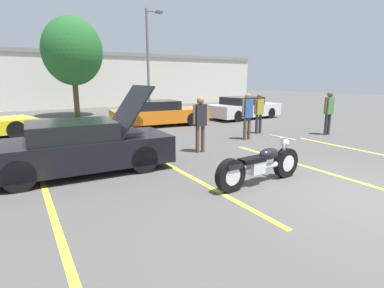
# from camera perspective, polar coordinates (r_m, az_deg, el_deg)

# --- Properties ---
(ground_plane) EXTENTS (80.00, 80.00, 0.00)m
(ground_plane) POSITION_cam_1_polar(r_m,az_deg,el_deg) (6.74, 29.40, -8.95)
(ground_plane) COLOR #514F4C
(parking_stripe_foreground) EXTENTS (0.12, 4.85, 0.01)m
(parking_stripe_foreground) POSITION_cam_1_polar(r_m,az_deg,el_deg) (5.71, -24.97, -12.19)
(parking_stripe_foreground) COLOR yellow
(parking_stripe_foreground) RESTS_ON ground
(parking_stripe_middle) EXTENTS (0.12, 4.85, 0.01)m
(parking_stripe_middle) POSITION_cam_1_polar(r_m,az_deg,el_deg) (6.64, 2.22, -7.57)
(parking_stripe_middle) COLOR yellow
(parking_stripe_middle) RESTS_ON ground
(parking_stripe_back) EXTENTS (0.12, 4.85, 0.01)m
(parking_stripe_back) POSITION_cam_1_polar(r_m,az_deg,el_deg) (8.61, 19.49, -3.62)
(parking_stripe_back) COLOR yellow
(parking_stripe_back) RESTS_ON ground
(parking_stripe_far) EXTENTS (0.12, 4.85, 0.01)m
(parking_stripe_far) POSITION_cam_1_polar(r_m,az_deg,el_deg) (11.08, 29.65, -1.10)
(parking_stripe_far) COLOR yellow
(parking_stripe_far) RESTS_ON ground
(far_building) EXTENTS (32.00, 4.20, 4.40)m
(far_building) POSITION_cam_1_polar(r_m,az_deg,el_deg) (27.41, -19.44, 11.76)
(far_building) COLOR beige
(far_building) RESTS_ON ground
(light_pole) EXTENTS (1.21, 0.28, 6.80)m
(light_pole) POSITION_cam_1_polar(r_m,az_deg,el_deg) (21.29, -8.18, 16.23)
(light_pole) COLOR slate
(light_pole) RESTS_ON ground
(tree_background) EXTENTS (3.46, 3.46, 5.86)m
(tree_background) POSITION_cam_1_polar(r_m,az_deg,el_deg) (19.85, -21.82, 16.05)
(tree_background) COLOR brown
(tree_background) RESTS_ON ground
(motorcycle) EXTENTS (2.40, 0.70, 0.98)m
(motorcycle) POSITION_cam_1_polar(r_m,az_deg,el_deg) (6.69, 12.82, -4.05)
(motorcycle) COLOR black
(motorcycle) RESTS_ON ground
(show_car_hood_open) EXTENTS (4.37, 1.91, 2.10)m
(show_car_hood_open) POSITION_cam_1_polar(r_m,az_deg,el_deg) (7.80, -20.40, -0.58)
(show_car_hood_open) COLOR black
(show_car_hood_open) RESTS_ON ground
(parked_car_right_row) EXTENTS (4.53, 2.30, 1.25)m
(parked_car_right_row) POSITION_cam_1_polar(r_m,az_deg,el_deg) (17.81, 9.76, 6.75)
(parked_car_right_row) COLOR silver
(parked_car_right_row) RESTS_ON ground
(parked_car_mid_row) EXTENTS (4.74, 2.23, 1.23)m
(parked_car_mid_row) POSITION_cam_1_polar(r_m,az_deg,el_deg) (14.90, -6.33, 5.78)
(parked_car_mid_row) COLOR orange
(parked_car_mid_row) RESTS_ON ground
(spectator_near_motorcycle) EXTENTS (0.52, 0.23, 1.75)m
(spectator_near_motorcycle) POSITION_cam_1_polar(r_m,az_deg,el_deg) (11.46, 10.54, 6.00)
(spectator_near_motorcycle) COLOR brown
(spectator_near_motorcycle) RESTS_ON ground
(spectator_by_show_car) EXTENTS (0.52, 0.22, 1.67)m
(spectator_by_show_car) POSITION_cam_1_polar(r_m,az_deg,el_deg) (12.89, 12.65, 6.33)
(spectator_by_show_car) COLOR #333338
(spectator_by_show_car) RESTS_ON ground
(spectator_midground) EXTENTS (0.52, 0.23, 1.73)m
(spectator_midground) POSITION_cam_1_polar(r_m,az_deg,el_deg) (9.27, 1.58, 4.67)
(spectator_midground) COLOR brown
(spectator_midground) RESTS_ON ground
(spectator_far_lot) EXTENTS (0.52, 0.23, 1.77)m
(spectator_far_lot) POSITION_cam_1_polar(r_m,az_deg,el_deg) (13.47, 24.62, 6.07)
(spectator_far_lot) COLOR #333338
(spectator_far_lot) RESTS_ON ground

